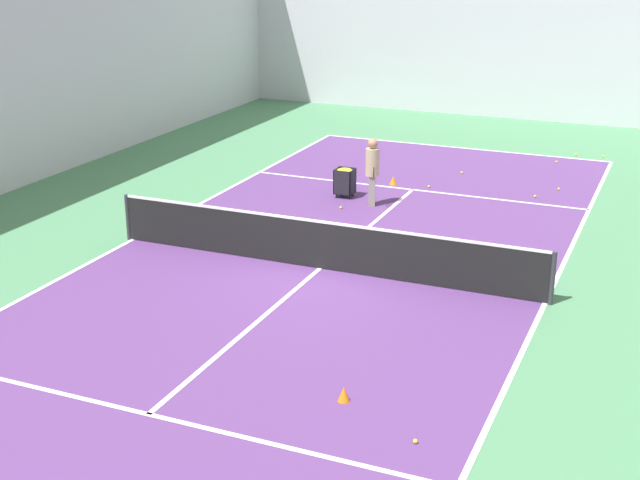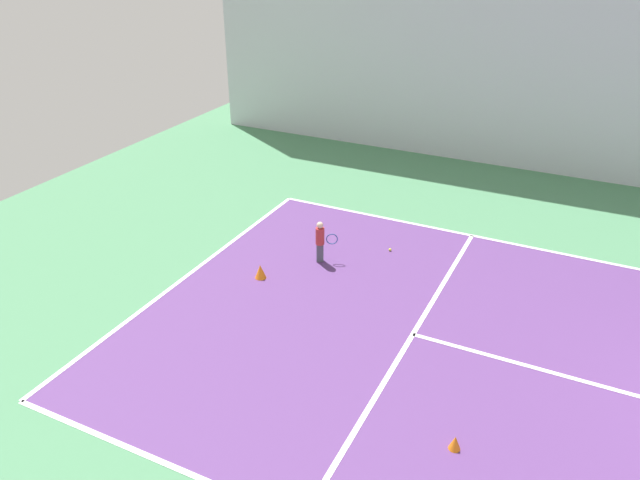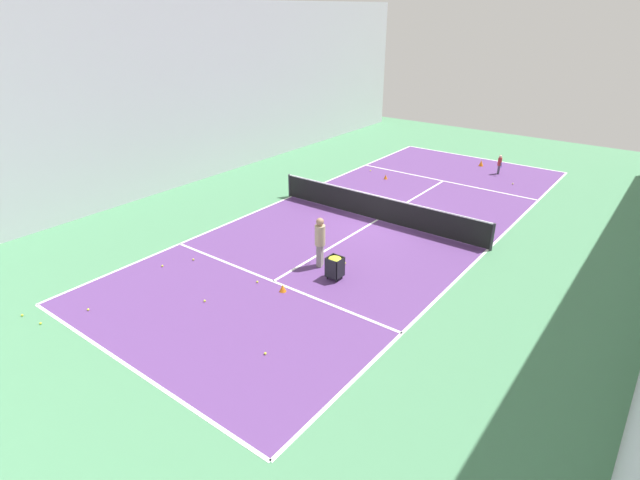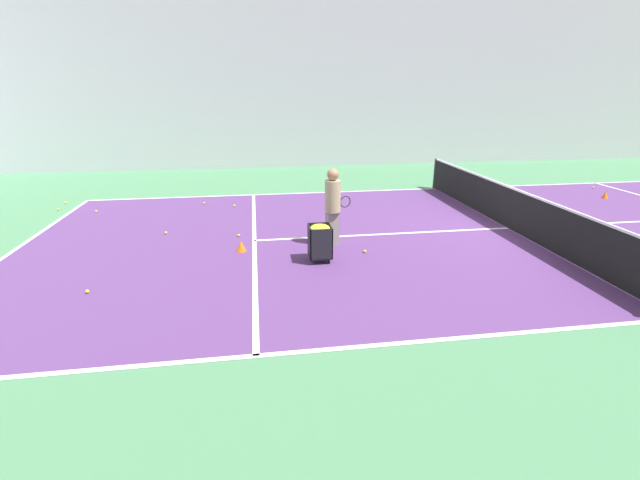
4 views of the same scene
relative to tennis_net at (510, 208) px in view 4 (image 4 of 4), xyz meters
name	(u,v)px [view 4 (image 4 of 4)]	position (x,y,z in m)	size (l,w,h in m)	color
ground_plane	(507,228)	(0.00, 0.00, -0.57)	(39.23, 39.23, 0.00)	#477F56
court_playing_area	(507,228)	(0.00, 0.00, -0.57)	(9.65, 24.21, 0.00)	#563370
line_baseline_far	(11,253)	(0.00, 12.10, -0.56)	(9.65, 0.10, 0.00)	white
line_sideline_right	(435,189)	(4.82, 0.00, -0.56)	(0.10, 24.21, 0.00)	white
line_service_far	(254,241)	(0.00, 6.66, -0.56)	(9.65, 0.10, 0.00)	white
line_centre_service	(507,228)	(0.00, 0.00, -0.56)	(0.10, 13.31, 0.00)	white
hall_enclosure_right	(395,70)	(10.41, 0.00, 3.75)	(0.15, 35.53, 8.63)	silver
tennis_net	(510,208)	(0.00, 0.00, 0.00)	(9.95, 0.10, 1.10)	#2D2D33
coach_at_net	(333,202)	(-0.56, 4.82, 0.47)	(0.46, 0.70, 1.82)	gray
ball_cart	(320,236)	(-1.51, 5.26, -0.01)	(0.50, 0.47, 0.81)	black
training_cone_0	(605,194)	(2.59, -5.11, -0.44)	(0.19, 0.19, 0.25)	orange
training_cone_2	(241,246)	(-0.67, 6.95, -0.44)	(0.23, 0.23, 0.25)	orange
tennis_ball_0	(204,203)	(3.80, 8.23, -0.53)	(0.07, 0.07, 0.07)	yellow
tennis_ball_2	(239,235)	(0.36, 7.04, -0.53)	(0.07, 0.07, 0.07)	yellow
tennis_ball_3	(593,188)	(3.98, -5.83, -0.53)	(0.07, 0.07, 0.07)	yellow
tennis_ball_4	(166,233)	(0.84, 8.88, -0.53)	(0.07, 0.07, 0.07)	yellow
tennis_ball_5	(87,291)	(-2.42, 9.66, -0.53)	(0.07, 0.07, 0.07)	yellow
tennis_ball_6	(58,209)	(3.66, 12.53, -0.53)	(0.07, 0.07, 0.07)	yellow
tennis_ball_7	(66,203)	(4.51, 12.65, -0.53)	(0.07, 0.07, 0.07)	yellow
tennis_ball_8	(96,211)	(3.25, 11.32, -0.53)	(0.07, 0.07, 0.07)	yellow
tennis_ball_9	(234,206)	(3.31, 7.25, -0.53)	(0.07, 0.07, 0.07)	yellow
tennis_ball_10	(365,251)	(-1.19, 4.19, -0.53)	(0.07, 0.07, 0.07)	yellow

